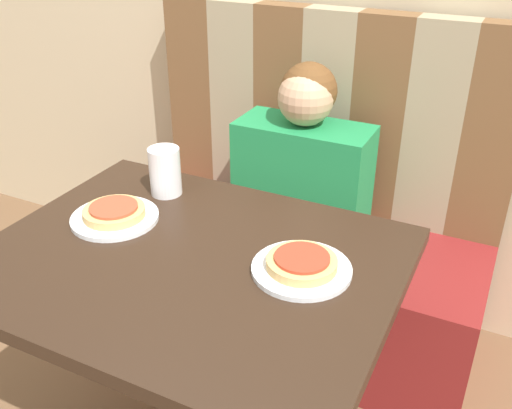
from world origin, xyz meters
TOP-DOWN VIEW (x-y plane):
  - booth_seat at (0.00, 0.69)m, footprint 1.26×0.54m
  - booth_backrest at (0.00, 0.92)m, footprint 1.26×0.09m
  - dining_table at (0.00, 0.00)m, footprint 0.93×0.73m
  - person at (0.00, 0.70)m, footprint 0.43×0.21m
  - plate_left at (-0.25, 0.06)m, footprint 0.22×0.22m
  - plate_right at (0.25, 0.06)m, footprint 0.22×0.22m
  - pizza_left at (-0.25, 0.06)m, footprint 0.15×0.15m
  - pizza_right at (0.25, 0.06)m, footprint 0.15×0.15m
  - drinking_cup at (-0.22, 0.24)m, footprint 0.08×0.08m

SIDE VIEW (x-z plane):
  - booth_seat at x=0.00m, z-range 0.00..0.44m
  - dining_table at x=0.00m, z-range 0.27..1.01m
  - person at x=0.00m, z-range 0.41..0.99m
  - plate_left at x=-0.25m, z-range 0.74..0.75m
  - plate_right at x=0.25m, z-range 0.74..0.75m
  - pizza_left at x=-0.25m, z-range 0.75..0.78m
  - pizza_right at x=0.25m, z-range 0.75..0.78m
  - booth_backrest at x=0.00m, z-range 0.44..1.14m
  - drinking_cup at x=-0.22m, z-range 0.74..0.87m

